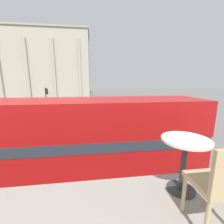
{
  "coord_description": "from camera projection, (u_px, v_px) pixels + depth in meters",
  "views": [
    {
      "loc": [
        0.19,
        -1.99,
        4.97
      ],
      "look_at": [
        2.54,
        15.86,
        1.26
      ],
      "focal_mm": 24.0,
      "sensor_mm": 36.0,
      "label": 1
    }
  ],
  "objects": [
    {
      "name": "pedestrian_blue",
      "position": [
        100.0,
        102.0,
        29.62
      ],
      "size": [
        0.32,
        0.32,
        1.77
      ],
      "rotation": [
        0.0,
        0.0,
        5.42
      ],
      "color": "#282B33",
      "rests_on": "ground_plane"
    },
    {
      "name": "pedestrian_white",
      "position": [
        110.0,
        116.0,
        18.03
      ],
      "size": [
        0.32,
        0.32,
        1.58
      ],
      "rotation": [
        0.0,
        0.0,
        3.02
      ],
      "color": "#282B33",
      "rests_on": "ground_plane"
    },
    {
      "name": "pedestrian_black",
      "position": [
        139.0,
        99.0,
        33.74
      ],
      "size": [
        0.32,
        0.32,
        1.83
      ],
      "rotation": [
        0.0,
        0.0,
        5.51
      ],
      "color": "#282B33",
      "rests_on": "ground_plane"
    },
    {
      "name": "cafe_chair_0",
      "position": [
        219.0,
        183.0,
        1.38
      ],
      "size": [
        0.4,
        0.4,
        0.91
      ],
      "rotation": [
        0.0,
        0.0,
        0.04
      ],
      "color": "tan",
      "rests_on": "cafe_floor_slab"
    },
    {
      "name": "plaza_building_left",
      "position": [
        47.0,
        65.0,
        48.32
      ],
      "size": [
        27.59,
        14.13,
        20.1
      ],
      "color": "#B2A893",
      "rests_on": "ground_plane"
    },
    {
      "name": "cafe_dining_table",
      "position": [
        185.0,
        153.0,
        1.92
      ],
      "size": [
        0.6,
        0.6,
        0.73
      ],
      "color": "#2D2D30",
      "rests_on": "cafe_floor_slab"
    },
    {
      "name": "traffic_light_mid",
      "position": [
        47.0,
        100.0,
        18.47
      ],
      "size": [
        0.42,
        0.24,
        4.2
      ],
      "color": "black",
      "rests_on": "ground_plane"
    },
    {
      "name": "pedestrian_grey",
      "position": [
        106.0,
        107.0,
        23.51
      ],
      "size": [
        0.32,
        0.32,
        1.75
      ],
      "rotation": [
        0.0,
        0.0,
        5.05
      ],
      "color": "#282B33",
      "rests_on": "ground_plane"
    },
    {
      "name": "traffic_light_near",
      "position": [
        123.0,
        111.0,
        13.99
      ],
      "size": [
        0.42,
        0.24,
        3.41
      ],
      "color": "black",
      "rests_on": "ground_plane"
    },
    {
      "name": "double_decker_bus",
      "position": [
        86.0,
        138.0,
        7.11
      ],
      "size": [
        11.09,
        2.75,
        4.16
      ],
      "rotation": [
        0.0,
        0.0,
        0.12
      ],
      "color": "black",
      "rests_on": "ground_plane"
    }
  ]
}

